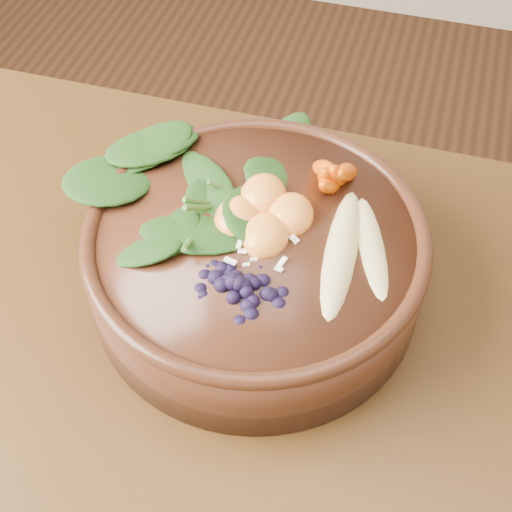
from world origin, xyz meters
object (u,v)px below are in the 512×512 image
Objects in this scene: kale_heap at (224,156)px; banana_halves at (358,238)px; blueberry_pile at (239,273)px; mandarin_cluster at (264,205)px; stoneware_bowl at (256,262)px; carrot_cluster at (340,146)px.

kale_heap is 0.16m from banana_halves.
banana_halves is at bearing 39.43° from blueberry_pile.
kale_heap is 2.07× the size of mandarin_cluster.
carrot_cluster is at bearing 57.25° from stoneware_bowl.
blueberry_pile is (0.06, -0.14, -0.00)m from kale_heap.
banana_halves reaches higher than stoneware_bowl.
mandarin_cluster is (0.05, -0.05, -0.01)m from kale_heap.
banana_halves is 1.22× the size of blueberry_pile.
banana_halves is at bearing -8.80° from mandarin_cluster.
stoneware_bowl is 1.53× the size of kale_heap.
kale_heap is at bearing 127.81° from stoneware_bowl.
stoneware_bowl is at bearing -52.19° from kale_heap.
kale_heap reaches higher than stoneware_bowl.
mandarin_cluster is at bearing -129.81° from carrot_cluster.
kale_heap is 1.16× the size of banana_halves.
stoneware_bowl is at bearing 93.81° from blueberry_pile.
carrot_cluster is 0.49× the size of banana_halves.
carrot_cluster is (0.06, 0.09, 0.09)m from stoneware_bowl.
blueberry_pile is at bearing -141.51° from banana_halves.
mandarin_cluster is 0.09m from blueberry_pile.
stoneware_bowl is 0.11m from banana_halves.
carrot_cluster reaches higher than banana_halves.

